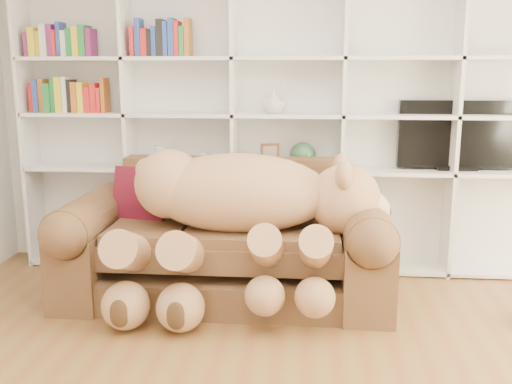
# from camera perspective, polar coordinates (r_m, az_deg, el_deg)

# --- Properties ---
(wall_back) EXTENTS (5.00, 0.02, 2.70)m
(wall_back) POSITION_cam_1_polar(r_m,az_deg,el_deg) (4.87, 3.30, 8.43)
(wall_back) COLOR white
(wall_back) RESTS_ON floor
(bookshelf) EXTENTS (4.43, 0.35, 2.40)m
(bookshelf) POSITION_cam_1_polar(r_m,az_deg,el_deg) (4.75, 0.32, 7.82)
(bookshelf) COLOR white
(bookshelf) RESTS_ON floor
(sofa) EXTENTS (2.36, 1.02, 0.99)m
(sofa) POSITION_cam_1_polar(r_m,az_deg,el_deg) (4.24, -3.02, -5.54)
(sofa) COLOR brown
(sofa) RESTS_ON floor
(teddy_bear) EXTENTS (1.90, 1.01, 1.10)m
(teddy_bear) POSITION_cam_1_polar(r_m,az_deg,el_deg) (3.95, -1.74, -1.87)
(teddy_bear) COLOR tan
(teddy_bear) RESTS_ON sofa
(throw_pillow) EXTENTS (0.47, 0.32, 0.45)m
(throw_pillow) POSITION_cam_1_polar(r_m,az_deg,el_deg) (4.45, -11.28, -0.35)
(throw_pillow) COLOR maroon
(throw_pillow) RESTS_ON sofa
(tv) EXTENTS (0.95, 0.18, 0.56)m
(tv) POSITION_cam_1_polar(r_m,az_deg,el_deg) (4.90, 19.50, 5.32)
(tv) COLOR black
(tv) RESTS_ON bookshelf
(picture_frame) EXTENTS (0.15, 0.07, 0.19)m
(picture_frame) POSITION_cam_1_polar(r_m,az_deg,el_deg) (4.72, 1.41, 3.71)
(picture_frame) COLOR #582F1E
(picture_frame) RESTS_ON bookshelf
(green_vase) EXTENTS (0.22, 0.22, 0.22)m
(green_vase) POSITION_cam_1_polar(r_m,az_deg,el_deg) (4.71, 4.68, 3.69)
(green_vase) COLOR #2A5231
(green_vase) RESTS_ON bookshelf
(figurine_tall) EXTENTS (0.11, 0.11, 0.17)m
(figurine_tall) POSITION_cam_1_polar(r_m,az_deg,el_deg) (4.87, -9.64, 3.58)
(figurine_tall) COLOR beige
(figurine_tall) RESTS_ON bookshelf
(figurine_short) EXTENTS (0.08, 0.08, 0.10)m
(figurine_short) POSITION_cam_1_polar(r_m,az_deg,el_deg) (4.81, -6.07, 3.14)
(figurine_short) COLOR beige
(figurine_short) RESTS_ON bookshelf
(snow_globe) EXTENTS (0.12, 0.12, 0.12)m
(snow_globe) POSITION_cam_1_polar(r_m,az_deg,el_deg) (4.80, -5.31, 3.31)
(snow_globe) COLOR silver
(snow_globe) RESTS_ON bookshelf
(shelf_vase) EXTENTS (0.24, 0.24, 0.19)m
(shelf_vase) POSITION_cam_1_polar(r_m,az_deg,el_deg) (4.68, 1.77, 9.04)
(shelf_vase) COLOR beige
(shelf_vase) RESTS_ON bookshelf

